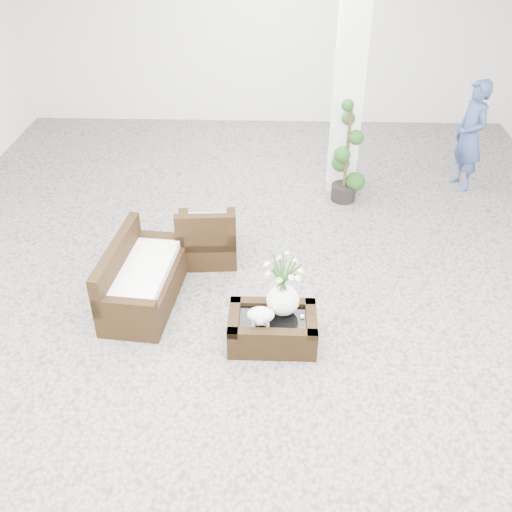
{
  "coord_description": "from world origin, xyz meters",
  "views": [
    {
      "loc": [
        0.18,
        -5.33,
        4.17
      ],
      "look_at": [
        0.0,
        -0.1,
        0.62
      ],
      "focal_mm": 40.87,
      "sensor_mm": 36.0,
      "label": 1
    }
  ],
  "objects_px": {
    "armchair": "(207,231)",
    "loveseat": "(143,274)",
    "coffee_table": "(272,330)",
    "topiary": "(347,153)"
  },
  "relations": [
    {
      "from": "coffee_table",
      "to": "loveseat",
      "type": "distance_m",
      "value": 1.6
    },
    {
      "from": "armchair",
      "to": "topiary",
      "type": "xyz_separation_m",
      "value": [
        1.85,
        1.57,
        0.37
      ]
    },
    {
      "from": "coffee_table",
      "to": "loveseat",
      "type": "relative_size",
      "value": 0.64
    },
    {
      "from": "topiary",
      "to": "armchair",
      "type": "bearing_deg",
      "value": -139.55
    },
    {
      "from": "coffee_table",
      "to": "loveseat",
      "type": "xyz_separation_m",
      "value": [
        -1.45,
        0.64,
        0.22
      ]
    },
    {
      "from": "armchair",
      "to": "loveseat",
      "type": "height_order",
      "value": "armchair"
    },
    {
      "from": "topiary",
      "to": "coffee_table",
      "type": "bearing_deg",
      "value": -108.0
    },
    {
      "from": "coffee_table",
      "to": "armchair",
      "type": "xyz_separation_m",
      "value": [
        -0.83,
        1.55,
        0.23
      ]
    },
    {
      "from": "coffee_table",
      "to": "topiary",
      "type": "bearing_deg",
      "value": 72.0
    },
    {
      "from": "topiary",
      "to": "loveseat",
      "type": "bearing_deg",
      "value": -134.69
    }
  ]
}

